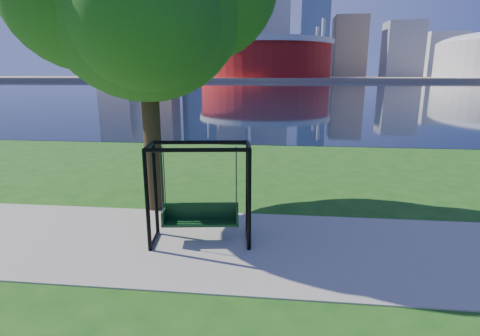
# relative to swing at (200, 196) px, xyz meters

# --- Properties ---
(ground) EXTENTS (900.00, 900.00, 0.00)m
(ground) POSITION_rel_swing_xyz_m (0.59, 0.38, -1.12)
(ground) COLOR #1E5114
(ground) RESTS_ON ground
(path) EXTENTS (120.00, 4.00, 0.03)m
(path) POSITION_rel_swing_xyz_m (0.59, -0.12, -1.11)
(path) COLOR #9E937F
(path) RESTS_ON ground
(river) EXTENTS (900.00, 180.00, 0.02)m
(river) POSITION_rel_swing_xyz_m (0.59, 102.38, -1.11)
(river) COLOR black
(river) RESTS_ON ground
(far_bank) EXTENTS (900.00, 228.00, 2.00)m
(far_bank) POSITION_rel_swing_xyz_m (0.59, 306.38, -0.12)
(far_bank) COLOR #937F60
(far_bank) RESTS_ON ground
(stadium) EXTENTS (83.00, 83.00, 32.00)m
(stadium) POSITION_rel_swing_xyz_m (-9.41, 235.38, 13.11)
(stadium) COLOR maroon
(stadium) RESTS_ON far_bank
(skyline) EXTENTS (392.00, 66.00, 96.50)m
(skyline) POSITION_rel_swing_xyz_m (-3.68, 319.77, 34.77)
(skyline) COLOR gray
(skyline) RESTS_ON far_bank
(swing) EXTENTS (2.37, 1.27, 2.32)m
(swing) POSITION_rel_swing_xyz_m (0.00, 0.00, 0.00)
(swing) COLOR black
(swing) RESTS_ON ground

